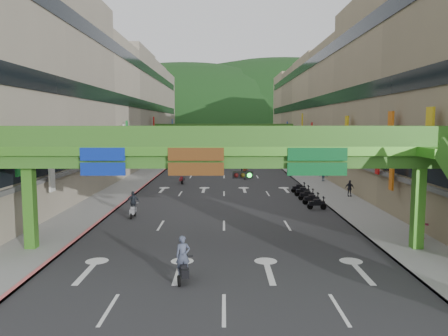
# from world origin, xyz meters

# --- Properties ---
(ground) EXTENTS (320.00, 320.00, 0.00)m
(ground) POSITION_xyz_m (0.00, 0.00, 0.00)
(ground) COLOR black
(ground) RESTS_ON ground
(road_slab) EXTENTS (18.00, 140.00, 0.02)m
(road_slab) POSITION_xyz_m (0.00, 50.00, 0.01)
(road_slab) COLOR #28282B
(road_slab) RESTS_ON ground
(sidewalk_left) EXTENTS (4.00, 140.00, 0.15)m
(sidewalk_left) POSITION_xyz_m (-11.00, 50.00, 0.07)
(sidewalk_left) COLOR gray
(sidewalk_left) RESTS_ON ground
(sidewalk_right) EXTENTS (4.00, 140.00, 0.15)m
(sidewalk_right) POSITION_xyz_m (11.00, 50.00, 0.07)
(sidewalk_right) COLOR gray
(sidewalk_right) RESTS_ON ground
(curb_left) EXTENTS (0.20, 140.00, 0.18)m
(curb_left) POSITION_xyz_m (-9.10, 50.00, 0.09)
(curb_left) COLOR #CC5959
(curb_left) RESTS_ON ground
(curb_right) EXTENTS (0.20, 140.00, 0.18)m
(curb_right) POSITION_xyz_m (9.10, 50.00, 0.09)
(curb_right) COLOR gray
(curb_right) RESTS_ON ground
(building_row_left) EXTENTS (12.80, 95.00, 19.00)m
(building_row_left) POSITION_xyz_m (-18.93, 50.00, 9.46)
(building_row_left) COLOR #9E937F
(building_row_left) RESTS_ON ground
(building_row_right) EXTENTS (12.80, 95.00, 19.00)m
(building_row_right) POSITION_xyz_m (18.93, 50.00, 9.46)
(building_row_right) COLOR gray
(building_row_right) RESTS_ON ground
(overpass_near) EXTENTS (28.00, 12.27, 7.10)m
(overpass_near) POSITION_xyz_m (0.93, 5.38, 5.21)
(overpass_near) COLOR #4C9E2D
(overpass_near) RESTS_ON ground
(overpass_far) EXTENTS (28.00, 2.20, 7.10)m
(overpass_far) POSITION_xyz_m (0.00, 65.00, 5.40)
(overpass_far) COLOR #4C9E2D
(overpass_far) RESTS_ON ground
(hill_left) EXTENTS (168.00, 140.00, 112.00)m
(hill_left) POSITION_xyz_m (-15.00, 160.00, 0.00)
(hill_left) COLOR #1C4419
(hill_left) RESTS_ON ground
(hill_right) EXTENTS (208.00, 176.00, 128.00)m
(hill_right) POSITION_xyz_m (25.00, 180.00, 0.00)
(hill_right) COLOR #1C4419
(hill_right) RESTS_ON ground
(bunting_string) EXTENTS (26.00, 0.36, 0.47)m
(bunting_string) POSITION_xyz_m (0.00, 30.00, 5.96)
(bunting_string) COLOR black
(bunting_string) RESTS_ON ground
(scooter_rider_near) EXTENTS (0.78, 1.57, 2.16)m
(scooter_rider_near) POSITION_xyz_m (-1.87, 1.00, 1.02)
(scooter_rider_near) COLOR black
(scooter_rider_near) RESTS_ON ground
(scooter_rider_mid) EXTENTS (0.90, 1.59, 1.97)m
(scooter_rider_mid) POSITION_xyz_m (2.73, 37.76, 1.01)
(scooter_rider_mid) COLOR black
(scooter_rider_mid) RESTS_ON ground
(scooter_rider_left) EXTENTS (1.03, 1.60, 2.07)m
(scooter_rider_left) POSITION_xyz_m (-6.99, 14.62, 1.04)
(scooter_rider_left) COLOR gray
(scooter_rider_left) RESTS_ON ground
(scooter_rider_far) EXTENTS (0.95, 1.60, 2.16)m
(scooter_rider_far) POSITION_xyz_m (-5.04, 33.47, 1.10)
(scooter_rider_far) COLOR maroon
(scooter_rider_far) RESTS_ON ground
(parked_scooter_row) EXTENTS (1.60, 9.41, 1.08)m
(parked_scooter_row) POSITION_xyz_m (7.80, 22.16, 0.52)
(parked_scooter_row) COLOR black
(parked_scooter_row) RESTS_ON ground
(car_silver) EXTENTS (1.46, 3.95, 1.29)m
(car_silver) POSITION_xyz_m (-6.37, 54.27, 0.65)
(car_silver) COLOR #A2A1A8
(car_silver) RESTS_ON ground
(car_yellow) EXTENTS (1.51, 3.67, 1.24)m
(car_yellow) POSITION_xyz_m (0.49, 75.54, 0.62)
(car_yellow) COLOR orange
(car_yellow) RESTS_ON ground
(pedestrian_red) EXTENTS (0.87, 0.71, 1.64)m
(pedestrian_red) POSITION_xyz_m (12.20, 8.00, 0.82)
(pedestrian_red) COLOR #B52852
(pedestrian_red) RESTS_ON ground
(pedestrian_dark) EXTENTS (0.96, 0.48, 1.58)m
(pedestrian_dark) POSITION_xyz_m (12.20, 23.59, 0.79)
(pedestrian_dark) COLOR #21222B
(pedestrian_dark) RESTS_ON ground
(pedestrian_blue) EXTENTS (0.89, 0.79, 1.60)m
(pedestrian_blue) POSITION_xyz_m (12.20, 34.75, 0.80)
(pedestrian_blue) COLOR #2B3B4E
(pedestrian_blue) RESTS_ON ground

